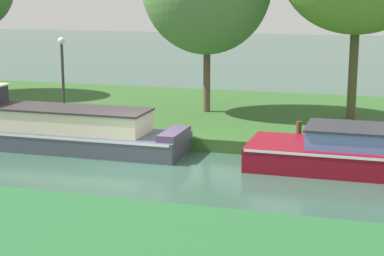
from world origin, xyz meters
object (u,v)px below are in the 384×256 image
at_px(maroon_barge, 364,152).
at_px(mooring_post_near, 299,131).
at_px(slate_narrowboat, 47,128).
at_px(lamp_post, 63,68).

relative_size(maroon_barge, mooring_post_near, 9.99).
xyz_separation_m(maroon_barge, mooring_post_near, (-1.95, 1.45, 0.17)).
bearing_deg(maroon_barge, mooring_post_near, 143.45).
xyz_separation_m(slate_narrowboat, mooring_post_near, (7.66, 1.45, 0.09)).
height_order(maroon_barge, slate_narrowboat, slate_narrowboat).
bearing_deg(maroon_barge, lamp_post, 166.97).
bearing_deg(slate_narrowboat, maroon_barge, -0.00).
relative_size(lamp_post, mooring_post_near, 4.91).
xyz_separation_m(maroon_barge, slate_narrowboat, (-9.62, 0.00, 0.08)).
xyz_separation_m(lamp_post, mooring_post_near, (8.33, -0.93, -1.52)).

